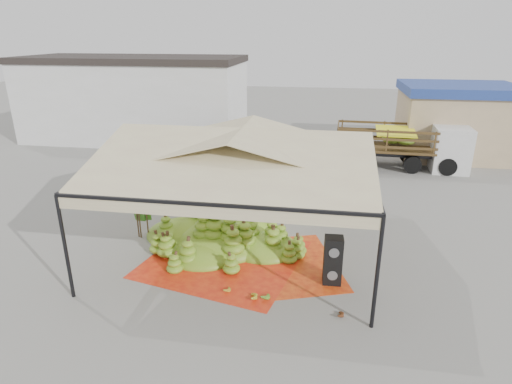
% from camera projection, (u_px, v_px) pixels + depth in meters
% --- Properties ---
extents(ground, '(90.00, 90.00, 0.00)m').
position_uv_depth(ground, '(243.00, 241.00, 14.88)').
color(ground, slate).
rests_on(ground, ground).
extents(canopy_tent, '(8.10, 8.10, 4.00)m').
position_uv_depth(canopy_tent, '(242.00, 150.00, 13.73)').
color(canopy_tent, black).
rests_on(canopy_tent, ground).
extents(building_white, '(14.30, 6.30, 5.40)m').
position_uv_depth(building_white, '(135.00, 98.00, 28.39)').
color(building_white, silver).
rests_on(building_white, ground).
extents(building_tan, '(6.30, 5.30, 4.10)m').
position_uv_depth(building_tan, '(456.00, 120.00, 24.65)').
color(building_tan, tan).
rests_on(building_tan, ground).
extents(tarp_left, '(5.43, 5.26, 0.01)m').
position_uv_depth(tarp_left, '(225.00, 259.00, 13.74)').
color(tarp_left, '#E44215').
rests_on(tarp_left, ground).
extents(tarp_right, '(4.52, 4.63, 0.01)m').
position_uv_depth(tarp_right, '(279.00, 265.00, 13.38)').
color(tarp_right, orange).
rests_on(tarp_right, ground).
extents(banana_heap, '(6.99, 6.35, 1.24)m').
position_uv_depth(banana_heap, '(223.00, 226.00, 14.61)').
color(banana_heap, '#5A851B').
rests_on(banana_heap, ground).
extents(hand_yellow_a, '(0.47, 0.42, 0.18)m').
position_uv_depth(hand_yellow_a, '(225.00, 288.00, 12.02)').
color(hand_yellow_a, '#B78824').
rests_on(hand_yellow_a, ground).
extents(hand_yellow_b, '(0.55, 0.48, 0.22)m').
position_uv_depth(hand_yellow_b, '(250.00, 295.00, 11.65)').
color(hand_yellow_b, gold).
rests_on(hand_yellow_b, ground).
extents(hand_red_a, '(0.61, 0.58, 0.21)m').
position_uv_depth(hand_red_a, '(263.00, 252.00, 13.93)').
color(hand_red_a, '#502712').
rests_on(hand_red_a, ground).
extents(hand_red_b, '(0.44, 0.38, 0.18)m').
position_uv_depth(hand_red_b, '(338.00, 313.00, 10.95)').
color(hand_red_b, '#532C13').
rests_on(hand_red_b, ground).
extents(hand_green, '(0.56, 0.53, 0.20)m').
position_uv_depth(hand_green, '(264.00, 294.00, 11.71)').
color(hand_green, '#387017').
rests_on(hand_green, ground).
extents(hanging_bunches, '(1.74, 0.24, 0.20)m').
position_uv_depth(hanging_bunches, '(304.00, 189.00, 12.26)').
color(hanging_bunches, '#337017').
rests_on(hanging_bunches, ground).
extents(speaker_stack, '(0.54, 0.48, 1.45)m').
position_uv_depth(speaker_stack, '(333.00, 260.00, 12.21)').
color(speaker_stack, black).
rests_on(speaker_stack, ground).
extents(banana_leaves, '(0.96, 1.36, 3.70)m').
position_uv_depth(banana_leaves, '(143.00, 234.00, 15.41)').
color(banana_leaves, '#2C7E21').
rests_on(banana_leaves, ground).
extents(vendor, '(0.73, 0.56, 1.77)m').
position_uv_depth(vendor, '(275.00, 182.00, 18.08)').
color(vendor, gray).
rests_on(vendor, ground).
extents(truck_left, '(6.08, 3.88, 1.98)m').
position_uv_depth(truck_left, '(225.00, 150.00, 21.66)').
color(truck_left, '#463117').
rests_on(truck_left, ground).
extents(truck_right, '(6.76, 2.56, 2.29)m').
position_uv_depth(truck_right, '(407.00, 142.00, 22.58)').
color(truck_right, '#533E1B').
rests_on(truck_right, ground).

